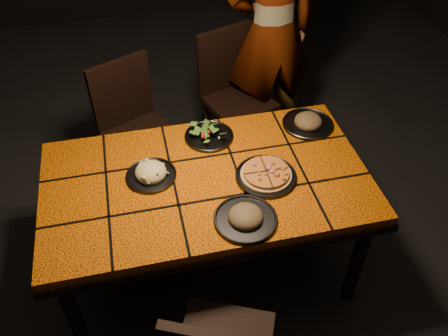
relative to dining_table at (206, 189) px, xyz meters
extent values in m
cube|color=black|center=(0.00, 0.00, -0.69)|extent=(6.00, 7.00, 0.04)
cube|color=#DF6307|center=(0.00, 0.00, 0.05)|extent=(1.60, 0.90, 0.05)
cube|color=black|center=(0.00, 0.00, 0.01)|extent=(1.62, 0.92, 0.04)
cylinder|color=black|center=(-0.72, -0.37, -0.34)|extent=(0.07, 0.07, 0.66)
cylinder|color=black|center=(0.72, -0.37, -0.34)|extent=(0.07, 0.07, 0.66)
cylinder|color=black|center=(-0.72, 0.37, -0.34)|extent=(0.07, 0.07, 0.66)
cylinder|color=black|center=(0.72, 0.37, -0.34)|extent=(0.07, 0.07, 0.66)
cylinder|color=black|center=(-0.15, -0.50, -0.47)|extent=(0.03, 0.03, 0.41)
cube|color=black|center=(-0.28, 0.78, -0.23)|extent=(0.54, 0.54, 0.04)
cube|color=black|center=(-0.36, 0.95, 0.01)|extent=(0.39, 0.21, 0.45)
cylinder|color=black|center=(-0.36, 0.56, -0.46)|extent=(0.04, 0.04, 0.42)
cylinder|color=black|center=(-0.06, 0.70, -0.46)|extent=(0.04, 0.04, 0.42)
cylinder|color=black|center=(-0.50, 0.86, -0.46)|extent=(0.04, 0.04, 0.42)
cylinder|color=black|center=(-0.20, 1.00, -0.46)|extent=(0.04, 0.04, 0.42)
cube|color=black|center=(0.43, 0.99, -0.22)|extent=(0.53, 0.53, 0.04)
cube|color=black|center=(0.36, 1.17, 0.03)|extent=(0.41, 0.18, 0.46)
cylinder|color=black|center=(0.32, 0.78, -0.46)|extent=(0.04, 0.04, 0.43)
cylinder|color=black|center=(0.64, 0.89, -0.46)|extent=(0.04, 0.04, 0.43)
cylinder|color=black|center=(0.21, 1.10, -0.46)|extent=(0.04, 0.04, 0.43)
cylinder|color=black|center=(0.53, 1.21, -0.46)|extent=(0.04, 0.04, 0.43)
imported|color=brown|center=(0.68, 1.13, 0.20)|extent=(0.66, 0.46, 1.75)
cylinder|color=#323237|center=(0.29, -0.06, 0.08)|extent=(0.30, 0.30, 0.01)
torus|color=#323237|center=(0.29, -0.06, 0.09)|extent=(0.30, 0.30, 0.01)
cylinder|color=tan|center=(0.29, -0.06, 0.10)|extent=(0.26, 0.26, 0.01)
cylinder|color=#C37532|center=(0.29, -0.06, 0.11)|extent=(0.23, 0.23, 0.02)
cylinder|color=#323237|center=(-0.26, 0.07, 0.08)|extent=(0.25, 0.25, 0.01)
torus|color=#323237|center=(-0.26, 0.07, 0.09)|extent=(0.25, 0.25, 0.01)
ellipsoid|color=beige|center=(-0.26, 0.07, 0.11)|extent=(0.15, 0.15, 0.08)
cylinder|color=#323237|center=(0.08, 0.30, 0.08)|extent=(0.26, 0.26, 0.01)
torus|color=#323237|center=(0.08, 0.30, 0.09)|extent=(0.26, 0.26, 0.01)
cylinder|color=#323237|center=(0.12, -0.31, 0.08)|extent=(0.29, 0.29, 0.01)
torus|color=#323237|center=(0.12, -0.31, 0.09)|extent=(0.29, 0.29, 0.01)
ellipsoid|color=brown|center=(0.12, -0.31, 0.11)|extent=(0.17, 0.17, 0.09)
cylinder|color=#323237|center=(0.63, 0.28, 0.08)|extent=(0.28, 0.28, 0.01)
torus|color=#323237|center=(0.63, 0.28, 0.09)|extent=(0.28, 0.28, 0.01)
ellipsoid|color=brown|center=(0.63, 0.28, 0.11)|extent=(0.17, 0.17, 0.09)
camera|label=1|loc=(-0.29, -1.64, 1.71)|focal=38.00mm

